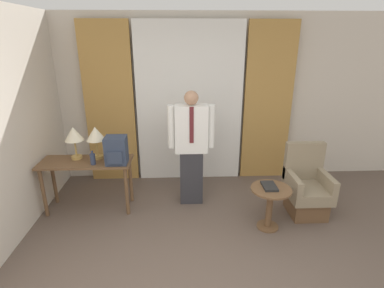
# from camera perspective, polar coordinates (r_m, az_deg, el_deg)

# --- Properties ---
(wall_back) EXTENTS (10.00, 0.06, 2.70)m
(wall_back) POSITION_cam_1_polar(r_m,az_deg,el_deg) (5.00, -0.52, 8.50)
(wall_back) COLOR beige
(wall_back) RESTS_ON ground_plane
(curtain_sheer_center) EXTENTS (1.71, 0.06, 2.58)m
(curtain_sheer_center) POSITION_cam_1_polar(r_m,az_deg,el_deg) (4.89, -0.47, 7.51)
(curtain_sheer_center) COLOR white
(curtain_sheer_center) RESTS_ON ground_plane
(curtain_drape_left) EXTENTS (0.78, 0.06, 2.58)m
(curtain_drape_left) POSITION_cam_1_polar(r_m,az_deg,el_deg) (5.01, -15.41, 7.11)
(curtain_drape_left) COLOR #B28442
(curtain_drape_left) RESTS_ON ground_plane
(curtain_drape_right) EXTENTS (0.78, 0.06, 2.58)m
(curtain_drape_right) POSITION_cam_1_polar(r_m,az_deg,el_deg) (5.09, 14.23, 7.42)
(curtain_drape_right) COLOR #B28442
(curtain_drape_right) RESTS_ON ground_plane
(desk) EXTENTS (1.23, 0.48, 0.73)m
(desk) POSITION_cam_1_polar(r_m,az_deg,el_deg) (4.38, -19.40, -4.50)
(desk) COLOR brown
(desk) RESTS_ON ground_plane
(table_lamp_left) EXTENTS (0.25, 0.25, 0.46)m
(table_lamp_left) POSITION_cam_1_polar(r_m,az_deg,el_deg) (4.35, -21.59, 1.53)
(table_lamp_left) COLOR tan
(table_lamp_left) RESTS_ON desk
(table_lamp_right) EXTENTS (0.25, 0.25, 0.46)m
(table_lamp_right) POSITION_cam_1_polar(r_m,az_deg,el_deg) (4.26, -17.89, 1.61)
(table_lamp_right) COLOR tan
(table_lamp_right) RESTS_ON desk
(bottle_near_edge) EXTENTS (0.07, 0.07, 0.19)m
(bottle_near_edge) POSITION_cam_1_polar(r_m,az_deg,el_deg) (4.16, -18.38, -2.70)
(bottle_near_edge) COLOR #2D3851
(bottle_near_edge) RESTS_ON desk
(backpack) EXTENTS (0.28, 0.27, 0.37)m
(backpack) POSITION_cam_1_polar(r_m,az_deg,el_deg) (4.07, -14.24, -1.19)
(backpack) COLOR #2D384C
(backpack) RESTS_ON desk
(person) EXTENTS (0.65, 0.21, 1.66)m
(person) POSITION_cam_1_polar(r_m,az_deg,el_deg) (4.19, -0.14, -0.18)
(person) COLOR #2D2D33
(person) RESTS_ON ground_plane
(armchair) EXTENTS (0.54, 0.58, 0.97)m
(armchair) POSITION_cam_1_polar(r_m,az_deg,el_deg) (4.45, 20.94, -8.11)
(armchair) COLOR brown
(armchair) RESTS_ON ground_plane
(side_table) EXTENTS (0.50, 0.50, 0.57)m
(side_table) POSITION_cam_1_polar(r_m,az_deg,el_deg) (3.95, 14.63, -10.50)
(side_table) COLOR brown
(side_table) RESTS_ON ground_plane
(book) EXTENTS (0.16, 0.25, 0.03)m
(book) POSITION_cam_1_polar(r_m,az_deg,el_deg) (3.88, 14.52, -7.78)
(book) COLOR black
(book) RESTS_ON side_table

